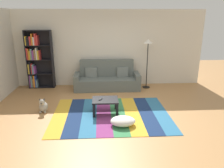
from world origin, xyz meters
name	(u,v)px	position (x,y,z in m)	size (l,w,h in m)	color
ground_plane	(114,112)	(0.00, 0.00, 0.00)	(14.00, 14.00, 0.00)	#B27F4C
back_wall	(109,48)	(0.00, 2.55, 1.35)	(6.80, 0.10, 2.70)	silver
rug	(111,114)	(-0.09, -0.16, 0.01)	(3.00, 2.28, 0.01)	gold
couch	(107,79)	(-0.11, 2.02, 0.34)	(2.26, 0.80, 1.00)	#59605B
bookshelf	(37,59)	(-2.55, 2.31, 1.02)	(0.90, 0.28, 2.02)	black
coffee_table	(105,102)	(-0.23, -0.07, 0.32)	(0.67, 0.55, 0.38)	black
pouf	(123,121)	(0.16, -0.77, 0.12)	(0.58, 0.43, 0.21)	white
dog	(43,106)	(-1.88, 0.13, 0.16)	(0.22, 0.35, 0.40)	#9E998E
standing_lamp	(148,47)	(1.30, 2.05, 1.44)	(0.32, 0.32, 1.72)	black
tv_remote	(101,99)	(-0.35, -0.07, 0.40)	(0.04, 0.15, 0.02)	black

